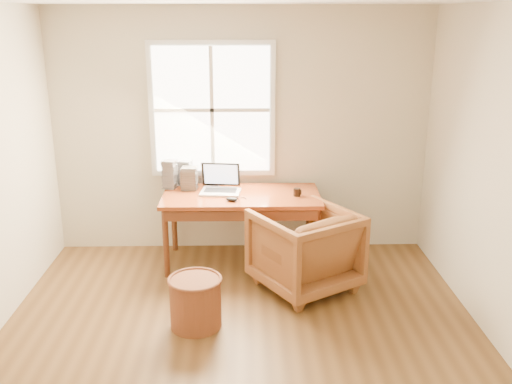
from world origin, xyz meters
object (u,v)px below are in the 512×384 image
at_px(desk, 241,196).
at_px(coffee_mug, 297,192).
at_px(wicker_stool, 196,303).
at_px(cd_stack_a, 185,173).
at_px(laptop, 220,180).
at_px(armchair, 305,249).

distance_m(desk, coffee_mug, 0.57).
relative_size(wicker_stool, cd_stack_a, 1.58).
bearing_deg(laptop, cd_stack_a, 148.31).
distance_m(armchair, laptop, 1.15).
height_order(armchair, wicker_stool, armchair).
distance_m(armchair, coffee_mug, 0.66).
bearing_deg(wicker_stool, coffee_mug, 52.36).
distance_m(laptop, coffee_mug, 0.79).
bearing_deg(laptop, desk, -4.05).
relative_size(wicker_stool, coffee_mug, 5.35).
xyz_separation_m(desk, cd_stack_a, (-0.60, 0.34, 0.15)).
xyz_separation_m(wicker_stool, laptop, (0.16, 1.33, 0.68)).
xyz_separation_m(desk, armchair, (0.60, -0.60, -0.34)).
distance_m(armchair, wicker_stool, 1.21).
bearing_deg(cd_stack_a, coffee_mug, -19.52).
xyz_separation_m(armchair, laptop, (-0.81, 0.64, 0.50)).
bearing_deg(armchair, laptop, -69.85).
relative_size(armchair, coffee_mug, 10.76).
height_order(desk, armchair, armchair).
bearing_deg(coffee_mug, cd_stack_a, 164.96).
distance_m(armchair, cd_stack_a, 1.60).
xyz_separation_m(desk, coffee_mug, (0.56, -0.07, 0.06)).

